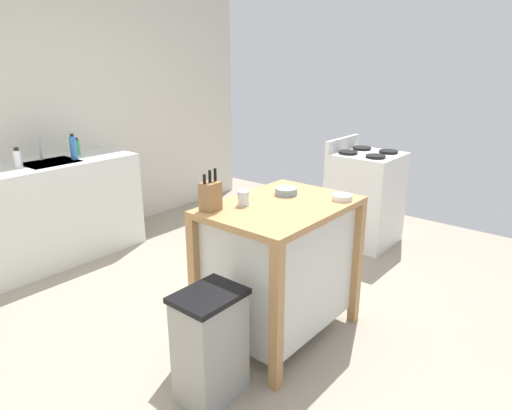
% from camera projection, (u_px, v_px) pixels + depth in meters
% --- Properties ---
extents(ground_plane, '(6.20, 6.20, 0.00)m').
position_uv_depth(ground_plane, '(243.00, 340.00, 2.98)').
color(ground_plane, gray).
rests_on(ground_plane, ground).
extents(wall_back, '(5.20, 0.10, 2.60)m').
position_uv_depth(wall_back, '(33.00, 113.00, 4.11)').
color(wall_back, beige).
rests_on(wall_back, ground).
extents(kitchen_island, '(0.97, 0.70, 0.91)m').
position_uv_depth(kitchen_island, '(280.00, 263.00, 2.93)').
color(kitchen_island, '#AD7F4C').
rests_on(kitchen_island, ground).
extents(knife_block, '(0.11, 0.09, 0.25)m').
position_uv_depth(knife_block, '(210.00, 196.00, 2.66)').
color(knife_block, olive).
rests_on(knife_block, kitchen_island).
extents(bowl_ceramic_small, '(0.15, 0.15, 0.04)m').
position_uv_depth(bowl_ceramic_small, '(286.00, 191.00, 2.98)').
color(bowl_ceramic_small, gray).
rests_on(bowl_ceramic_small, kitchen_island).
extents(bowl_stoneware_deep, '(0.13, 0.13, 0.04)m').
position_uv_depth(bowl_stoneware_deep, '(342.00, 197.00, 2.87)').
color(bowl_stoneware_deep, silver).
rests_on(bowl_stoneware_deep, kitchen_island).
extents(drinking_cup, '(0.07, 0.07, 0.09)m').
position_uv_depth(drinking_cup, '(243.00, 198.00, 2.76)').
color(drinking_cup, silver).
rests_on(drinking_cup, kitchen_island).
extents(trash_bin, '(0.36, 0.28, 0.63)m').
position_uv_depth(trash_bin, '(210.00, 345.00, 2.41)').
color(trash_bin, gray).
rests_on(trash_bin, ground).
extents(sink_counter, '(1.45, 0.60, 0.90)m').
position_uv_depth(sink_counter, '(56.00, 211.00, 4.10)').
color(sink_counter, silver).
rests_on(sink_counter, ground).
extents(sink_faucet, '(0.02, 0.02, 0.22)m').
position_uv_depth(sink_faucet, '(40.00, 148.00, 4.01)').
color(sink_faucet, '#B7BCC1').
rests_on(sink_faucet, sink_counter).
extents(bottle_hand_soap, '(0.06, 0.06, 0.17)m').
position_uv_depth(bottle_hand_soap, '(18.00, 158.00, 3.75)').
color(bottle_hand_soap, white).
rests_on(bottle_hand_soap, sink_counter).
extents(bottle_dish_soap, '(0.05, 0.05, 0.16)m').
position_uv_depth(bottle_dish_soap, '(77.00, 147.00, 4.22)').
color(bottle_dish_soap, green).
rests_on(bottle_dish_soap, sink_counter).
extents(bottle_spray_cleaner, '(0.06, 0.06, 0.23)m').
position_uv_depth(bottle_spray_cleaner, '(73.00, 147.00, 4.03)').
color(bottle_spray_cleaner, blue).
rests_on(bottle_spray_cleaner, sink_counter).
extents(stove, '(0.60, 0.60, 1.02)m').
position_uv_depth(stove, '(365.00, 198.00, 4.46)').
color(stove, silver).
rests_on(stove, ground).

